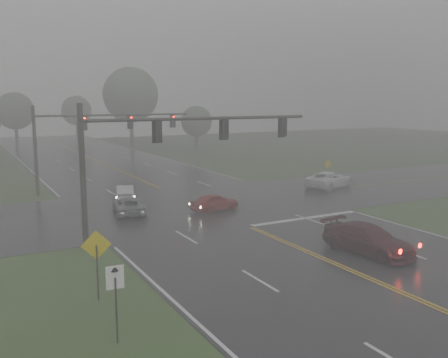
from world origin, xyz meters
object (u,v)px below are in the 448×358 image
sedan_red (215,211)px  signal_gantry_far (87,131)px  pickup_white (329,188)px  car_grey (129,214)px  signal_gantry_near (161,144)px  sedan_silver (125,200)px  sedan_maroon (368,253)px

sedan_red → signal_gantry_far: signal_gantry_far is taller
pickup_white → signal_gantry_far: bearing=47.2°
car_grey → signal_gantry_near: signal_gantry_near is taller
pickup_white → sedan_silver: bearing=61.0°
signal_gantry_far → pickup_white: bearing=-24.0°
sedan_maroon → pickup_white: (11.08, 16.17, 0.00)m
signal_gantry_far → car_grey: bearing=-88.3°
sedan_maroon → sedan_silver: sedan_maroon is taller
signal_gantry_near → sedan_red: bearing=40.1°
sedan_maroon → signal_gantry_near: bearing=129.4°
sedan_red → signal_gantry_far: size_ratio=0.26×
sedan_red → pickup_white: bearing=-85.8°
sedan_maroon → sedan_red: 12.95m
sedan_silver → pickup_white: 18.40m
sedan_maroon → sedan_red: (-2.47, 12.71, 0.00)m
sedan_maroon → sedan_silver: 20.68m
car_grey → signal_gantry_far: (-0.30, 10.23, 5.26)m
sedan_silver → pickup_white: pickup_white is taller
car_grey → sedan_maroon: bearing=129.6°
sedan_red → sedan_maroon: bearing=-179.2°
pickup_white → signal_gantry_near: (-19.51, -8.48, 5.49)m
sedan_red → sedan_silver: (-4.56, 6.74, 0.00)m
pickup_white → signal_gantry_near: signal_gantry_near is taller
sedan_silver → car_grey: (-1.20, -4.79, 0.00)m
sedan_red → signal_gantry_near: bearing=119.9°
sedan_silver → signal_gantry_near: size_ratio=0.26×
sedan_maroon → signal_gantry_far: (-8.53, 24.89, 5.26)m
sedan_red → signal_gantry_far: bearing=16.3°
car_grey → signal_gantry_far: 11.51m
pickup_white → car_grey: bearing=75.7°
sedan_maroon → car_grey: (-8.23, 14.66, 0.00)m
car_grey → pickup_white: pickup_white is taller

